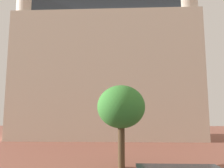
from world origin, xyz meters
The scene contains 2 objects.
landmark_building centered at (-2.15, 32.38, 9.98)m, with size 23.97×11.99×34.67m.
tree_curb_far centered at (0.02, 13.81, 3.44)m, with size 2.83×2.83×4.75m.
Camera 1 is at (0.11, 0.23, 2.92)m, focal length 36.61 mm.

